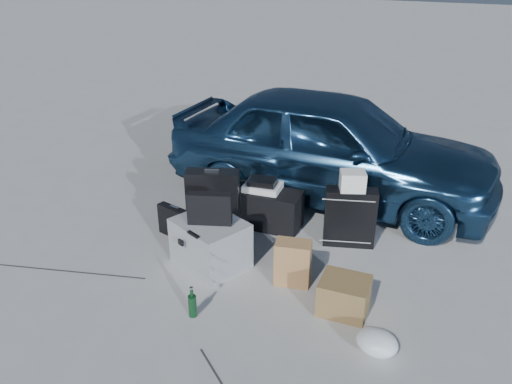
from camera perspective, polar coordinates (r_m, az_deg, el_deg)
ground at (r=4.37m, az=-3.74°, el=-10.59°), size 60.00×60.00×0.00m
car at (r=5.71m, az=8.51°, el=5.31°), size 3.72×1.64×1.25m
pelican_case at (r=4.53m, az=-5.22°, el=-5.85°), size 0.74×0.67×0.44m
laptop_bag at (r=4.33m, az=-5.34°, el=-1.91°), size 0.39×0.23×0.29m
briefcase at (r=5.03m, az=-9.17°, el=-3.47°), size 0.42×0.17×0.32m
suitcase_left at (r=4.98m, az=-4.91°, el=-1.22°), size 0.55×0.38×0.67m
suitcase_right at (r=4.87m, az=10.66°, el=-2.85°), size 0.52×0.33×0.58m
white_carton at (r=4.70m, az=10.98°, el=1.25°), size 0.28×0.26×0.18m
duffel_bag at (r=5.17m, az=0.80°, el=-1.82°), size 0.81×0.40×0.39m
flat_box_white at (r=5.09m, az=0.78°, el=0.58°), size 0.40×0.32×0.06m
flat_box_black at (r=5.05m, az=0.77°, el=1.18°), size 0.31×0.24×0.06m
kraft_bag at (r=4.29m, az=4.22°, el=-8.08°), size 0.34×0.25×0.40m
cardboard_box at (r=4.07m, az=10.02°, el=-11.58°), size 0.41×0.36×0.28m
plastic_bag at (r=3.79m, az=13.64°, el=-16.36°), size 0.36×0.33×0.17m
green_bottle at (r=3.99m, az=-7.30°, el=-12.41°), size 0.07×0.07×0.26m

